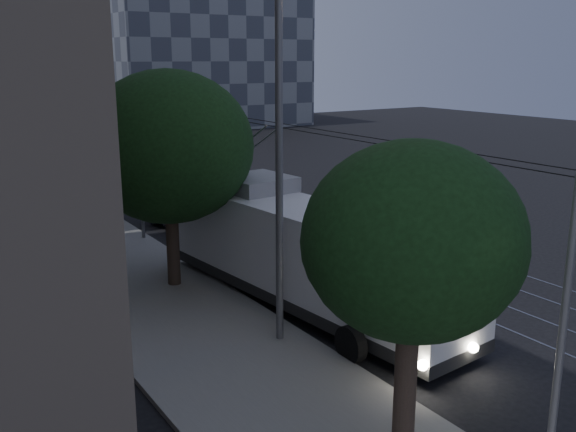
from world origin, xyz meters
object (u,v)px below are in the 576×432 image
Objects in this scene: pickup_silver at (193,214)px; streetlamp_near at (293,122)px; streetlamp_far at (68,85)px; car_white_d at (55,163)px; car_white_b at (111,187)px; trolleybus at (303,253)px; car_white_c at (75,173)px; car_white_a at (135,188)px.

streetlamp_near is (-2.68, -12.47, 5.38)m from pickup_silver.
car_white_d is at bearing 84.83° from streetlamp_far.
trolleybus is at bearing -111.85° from car_white_b.
pickup_silver is 1.47× the size of car_white_d.
pickup_silver is (0.94, 10.41, -0.99)m from trolleybus.
car_white_c is 0.40× the size of streetlamp_far.
streetlamp_far is (-0.74, -2.96, 5.56)m from car_white_c.
car_white_c is 1.16× the size of car_white_d.
pickup_silver reaches higher than car_white_a.
car_white_d is 32.06m from streetlamp_near.
streetlamp_far reaches higher than car_white_b.
pickup_silver is at bearing -94.81° from car_white_d.
car_white_c is (-1.60, 13.91, -0.05)m from pickup_silver.
trolleybus is at bearing -86.26° from streetlamp_far.
car_white_a is 0.37× the size of streetlamp_near.
trolleybus is 24.36m from car_white_c.
car_white_d is at bearing 88.03° from streetlamp_near.
car_white_a is 6.49m from car_white_c.
streetlamp_far is (0.35, 23.42, 0.13)m from streetlamp_near.
car_white_b is (-0.02, 19.33, -1.12)m from trolleybus.
trolleybus is 5.15m from streetlamp_near.
pickup_silver reaches higher than car_white_c.
car_white_a is 0.36× the size of streetlamp_far.
streetlamp_far reaches higher than streetlamp_near.
car_white_b is 6.16m from streetlamp_far.
streetlamp_far is (-2.34, 10.95, 5.51)m from pickup_silver.
car_white_b is 0.41× the size of streetlamp_near.
streetlamp_near is 23.42m from streetlamp_far.
streetlamp_far is at bearing 97.03° from pickup_silver.
pickup_silver is at bearing 79.46° from trolleybus.
car_white_b is at bearing 84.69° from trolleybus.
car_white_d is 0.36× the size of streetlamp_near.
streetlamp_far reaches higher than car_white_d.
streetlamp_far is (-2.34, 3.33, 5.61)m from car_white_a.
car_white_b is at bearing -56.08° from streetlamp_far.
streetlamp_near reaches higher than car_white_d.
pickup_silver is 0.51× the size of streetlamp_far.
car_white_d is (-1.60, 11.48, -0.02)m from car_white_a.
car_white_a is 0.91× the size of car_white_b.
trolleybus is 3.48× the size of car_white_d.
streetlamp_far is at bearing 88.36° from trolleybus.
car_white_b is at bearing 91.16° from pickup_silver.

